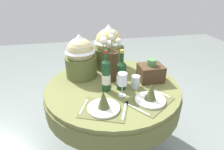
# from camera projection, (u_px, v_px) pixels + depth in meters

# --- Properties ---
(ground) EXTENTS (8.00, 8.00, 0.00)m
(ground) POSITION_uv_depth(u_px,v_px,m) (113.00, 144.00, 2.07)
(ground) COLOR gray
(dining_table) EXTENTS (1.24, 1.24, 0.76)m
(dining_table) POSITION_uv_depth(u_px,v_px,m) (113.00, 97.00, 1.79)
(dining_table) COLOR olive
(dining_table) RESTS_ON ground
(place_setting_left) EXTENTS (0.41, 0.37, 0.16)m
(place_setting_left) POSITION_uv_depth(u_px,v_px,m) (104.00, 104.00, 1.37)
(place_setting_left) COLOR brown
(place_setting_left) RESTS_ON dining_table
(place_setting_right) EXTENTS (0.43, 0.41, 0.16)m
(place_setting_right) POSITION_uv_depth(u_px,v_px,m) (151.00, 96.00, 1.46)
(place_setting_right) COLOR brown
(place_setting_right) RESTS_ON dining_table
(flower_vase) EXTENTS (0.17, 0.24, 0.46)m
(flower_vase) POSITION_uv_depth(u_px,v_px,m) (111.00, 60.00, 1.72)
(flower_vase) COLOR #47331E
(flower_vase) RESTS_ON dining_table
(wine_bottle_left) EXTENTS (0.07, 0.07, 0.36)m
(wine_bottle_left) POSITION_uv_depth(u_px,v_px,m) (106.00, 75.00, 1.57)
(wine_bottle_left) COLOR #194223
(wine_bottle_left) RESTS_ON dining_table
(wine_bottle_right) EXTENTS (0.08, 0.08, 0.36)m
(wine_bottle_right) POSITION_uv_depth(u_px,v_px,m) (121.00, 75.00, 1.60)
(wine_bottle_right) COLOR #143819
(wine_bottle_right) RESTS_ON dining_table
(wine_glass_right) EXTENTS (0.08, 0.08, 0.21)m
(wine_glass_right) POSITION_uv_depth(u_px,v_px,m) (122.00, 80.00, 1.49)
(wine_glass_right) COLOR silver
(wine_glass_right) RESTS_ON dining_table
(tumbler_mid) EXTENTS (0.07, 0.07, 0.12)m
(tumbler_mid) POSITION_uv_depth(u_px,v_px,m) (136.00, 82.00, 1.64)
(tumbler_mid) COLOR silver
(tumbler_mid) RESTS_ON dining_table
(gift_tub_back_left) EXTENTS (0.30, 0.30, 0.42)m
(gift_tub_back_left) POSITION_uv_depth(u_px,v_px,m) (80.00, 55.00, 1.78)
(gift_tub_back_left) COLOR #566033
(gift_tub_back_left) RESTS_ON dining_table
(gift_tub_back_centre) EXTENTS (0.33, 0.33, 0.46)m
(gift_tub_back_centre) POSITION_uv_depth(u_px,v_px,m) (109.00, 45.00, 1.97)
(gift_tub_back_centre) COLOR #566033
(gift_tub_back_centre) RESTS_ON dining_table
(woven_basket_side_right) EXTENTS (0.22, 0.19, 0.21)m
(woven_basket_side_right) POSITION_uv_depth(u_px,v_px,m) (151.00, 72.00, 1.76)
(woven_basket_side_right) COLOR #47331E
(woven_basket_side_right) RESTS_ON dining_table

